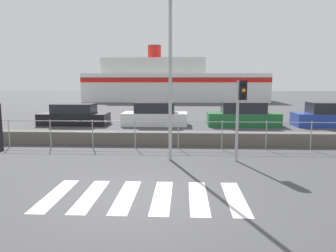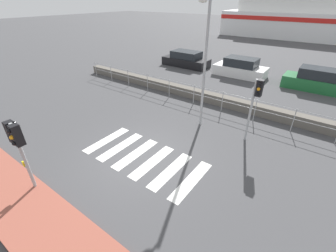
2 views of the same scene
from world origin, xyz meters
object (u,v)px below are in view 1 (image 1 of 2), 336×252
at_px(parked_car_black, 74,116).
at_px(parked_car_white, 155,115).
at_px(traffic_light_far, 241,102).
at_px(ferry_boat, 171,83).
at_px(streetlamp, 170,59).
at_px(parked_car_blue, 331,116).
at_px(parked_car_green, 243,116).

distance_m(parked_car_black, parked_car_white, 5.25).
xyz_separation_m(traffic_light_far, parked_car_white, (-3.84, 9.25, -1.48)).
relative_size(traffic_light_far, parked_car_black, 0.66).
height_order(ferry_boat, parked_car_black, ferry_boat).
height_order(traffic_light_far, ferry_boat, ferry_boat).
height_order(ferry_boat, parked_car_white, ferry_boat).
xyz_separation_m(traffic_light_far, streetlamp, (-2.47, -0.07, 1.49)).
distance_m(traffic_light_far, parked_car_black, 13.05).
distance_m(ferry_boat, parked_car_white, 24.71).
distance_m(traffic_light_far, ferry_boat, 34.09).
height_order(traffic_light_far, streetlamp, streetlamp).
distance_m(traffic_light_far, parked_car_white, 10.12).
xyz_separation_m(traffic_light_far, parked_car_blue, (7.18, 9.25, -1.47)).
xyz_separation_m(parked_car_black, parked_car_white, (5.25, 0.00, 0.05)).
relative_size(parked_car_white, parked_car_blue, 0.92).
xyz_separation_m(streetlamp, parked_car_black, (-6.61, 9.32, -3.01)).
bearing_deg(parked_car_blue, parked_car_black, 180.00).
bearing_deg(ferry_boat, parked_car_green, -77.47).
bearing_deg(parked_car_white, parked_car_blue, 0.00).
distance_m(streetlamp, parked_car_blue, 13.74).
xyz_separation_m(traffic_light_far, parked_car_green, (1.76, 9.25, -1.47)).
xyz_separation_m(parked_car_white, parked_car_green, (5.60, 0.00, 0.01)).
bearing_deg(ferry_boat, parked_car_black, -102.29).
bearing_deg(parked_car_white, parked_car_black, 180.00).
height_order(ferry_boat, parked_car_blue, ferry_boat).
relative_size(traffic_light_far, parked_car_blue, 0.64).
relative_size(streetlamp, parked_car_black, 1.33).
bearing_deg(traffic_light_far, parked_car_green, 79.23).
bearing_deg(streetlamp, parked_car_black, 125.36).
bearing_deg(ferry_boat, parked_car_blue, -66.13).
xyz_separation_m(ferry_boat, parked_car_blue, (10.90, -24.64, -1.81)).
bearing_deg(parked_car_blue, ferry_boat, 113.87).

